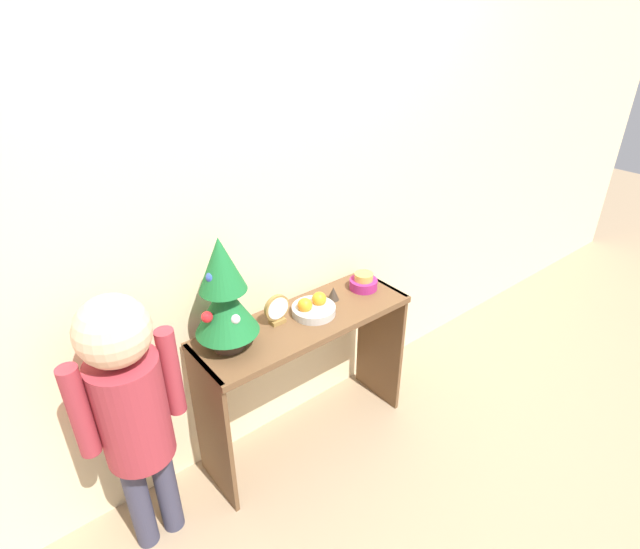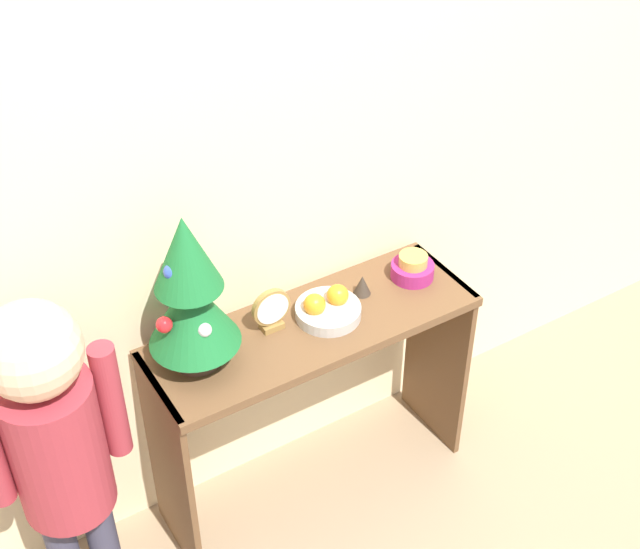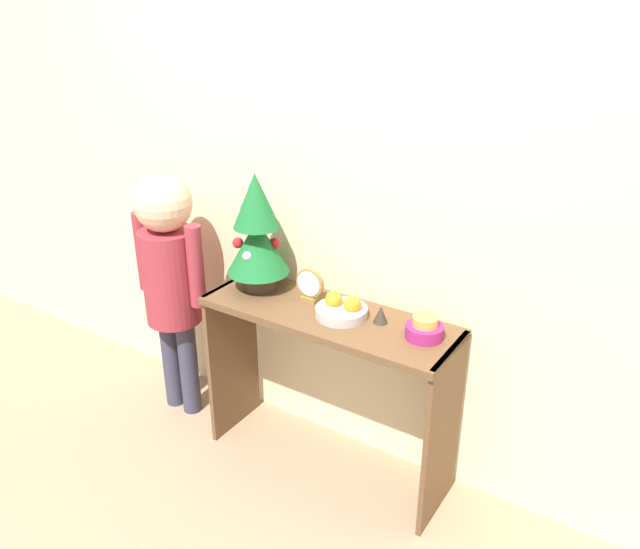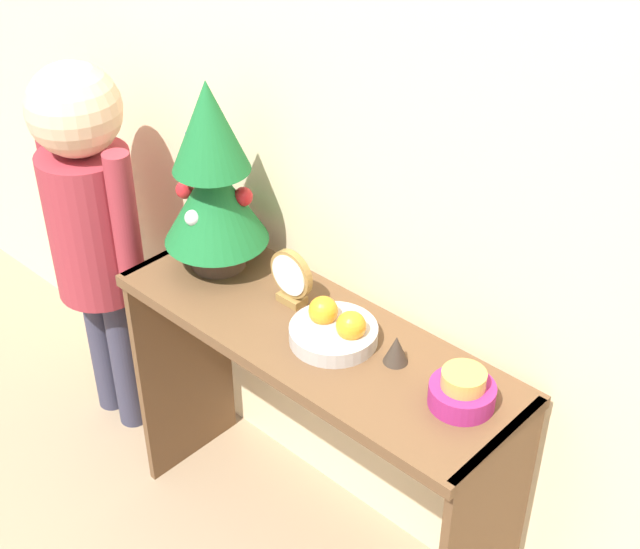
% 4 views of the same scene
% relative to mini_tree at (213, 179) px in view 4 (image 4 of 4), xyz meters
% --- Properties ---
extents(back_wall, '(7.00, 0.05, 2.50)m').
position_rel_mini_tree_xyz_m(back_wall, '(0.36, 0.18, 0.28)').
color(back_wall, beige).
rests_on(back_wall, ground_plane).
extents(console_table, '(1.02, 0.35, 0.72)m').
position_rel_mini_tree_xyz_m(console_table, '(0.36, -0.04, -0.42)').
color(console_table, brown).
rests_on(console_table, ground_plane).
extents(mini_tree, '(0.26, 0.26, 0.49)m').
position_rel_mini_tree_xyz_m(mini_tree, '(0.00, 0.00, 0.00)').
color(mini_tree, '#4C3828').
rests_on(mini_tree, console_table).
extents(fruit_bowl, '(0.20, 0.20, 0.09)m').
position_rel_mini_tree_xyz_m(fruit_bowl, '(0.42, -0.03, -0.21)').
color(fruit_bowl, '#B7B2A8').
rests_on(fruit_bowl, console_table).
extents(singing_bowl, '(0.14, 0.14, 0.08)m').
position_rel_mini_tree_xyz_m(singing_bowl, '(0.75, -0.01, -0.21)').
color(singing_bowl, '#9E2366').
rests_on(singing_bowl, console_table).
extents(desk_clock, '(0.12, 0.04, 0.14)m').
position_rel_mini_tree_xyz_m(desk_clock, '(0.25, 0.01, -0.17)').
color(desk_clock, olive).
rests_on(desk_clock, console_table).
extents(figurine, '(0.06, 0.06, 0.07)m').
position_rel_mini_tree_xyz_m(figurine, '(0.57, 0.01, -0.21)').
color(figurine, '#382D23').
rests_on(figurine, console_table).
extents(child_figure, '(0.39, 0.25, 1.16)m').
position_rel_mini_tree_xyz_m(child_figure, '(-0.44, -0.08, -0.23)').
color(child_figure, '#38384C').
rests_on(child_figure, ground_plane).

